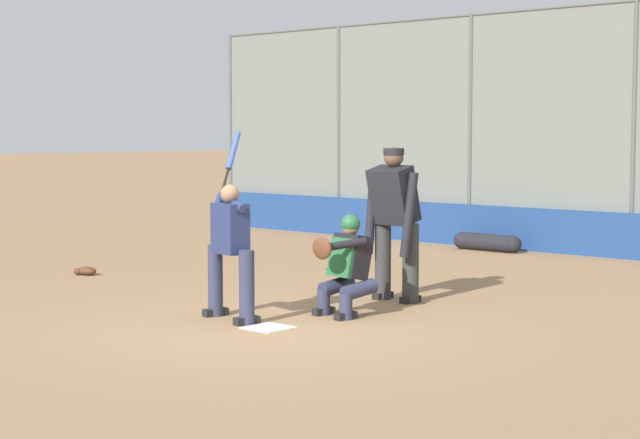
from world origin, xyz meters
TOP-DOWN VIEW (x-y plane):
  - ground_plane at (0.00, 0.00)m, footprint 160.00×160.00m
  - home_plate_marker at (0.00, 0.00)m, footprint 0.43×0.43m
  - backstop_fence at (0.00, -8.19)m, footprint 18.63×0.08m
  - padding_wall at (0.00, -8.09)m, footprint 18.18×0.18m
  - batter_at_plate at (0.65, -0.08)m, footprint 0.85×0.77m
  - catcher_behind_plate at (-0.09, -1.10)m, footprint 0.61×0.75m
  - umpire_home at (0.13, -2.24)m, footprint 0.75×0.46m
  - fielding_glove_on_dirt at (4.80, -1.18)m, footprint 0.33×0.25m
  - equipment_bag_dugout_side at (2.31, -7.57)m, footprint 1.31×0.29m

SIDE VIEW (x-z plane):
  - ground_plane at x=0.00m, z-range 0.00..0.00m
  - home_plate_marker at x=0.00m, z-range 0.00..0.01m
  - fielding_glove_on_dirt at x=4.80m, z-range 0.00..0.12m
  - equipment_bag_dugout_side at x=2.31m, z-range 0.00..0.29m
  - padding_wall at x=0.00m, z-range 0.00..0.72m
  - catcher_behind_plate at x=-0.09m, z-range 0.02..1.13m
  - batter_at_plate at x=0.65m, z-range -0.22..1.80m
  - umpire_home at x=0.13m, z-range 0.07..1.91m
  - backstop_fence at x=0.00m, z-range 0.09..4.18m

